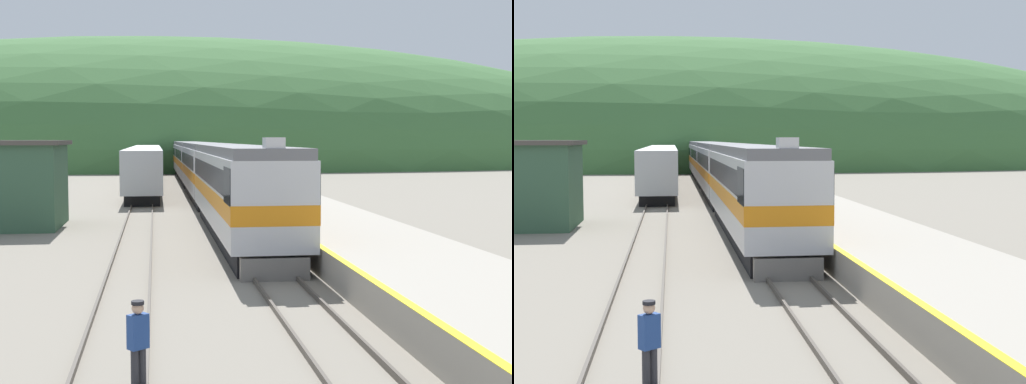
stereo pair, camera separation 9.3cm
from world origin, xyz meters
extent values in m
cube|color=#4C443D|center=(-0.72, 70.00, 0.08)|extent=(0.08, 180.00, 0.16)
cube|color=#4C443D|center=(0.72, 70.00, 0.08)|extent=(0.08, 180.00, 0.16)
cube|color=#4C443D|center=(-5.51, 70.00, 0.08)|extent=(0.08, 180.00, 0.16)
cube|color=#4C443D|center=(-4.07, 70.00, 0.08)|extent=(0.08, 180.00, 0.16)
cube|color=#9E9689|center=(4.16, 50.00, 0.50)|extent=(5.20, 140.00, 1.01)
cube|color=yellow|center=(1.68, 50.00, 1.01)|extent=(0.24, 140.00, 0.01)
ellipsoid|color=#3D6B38|center=(0.00, 135.21, 0.00)|extent=(205.33, 92.40, 47.39)
cube|color=#385B42|center=(-11.56, 33.43, 2.17)|extent=(5.49, 5.80, 4.34)
cube|color=#47423D|center=(-11.56, 33.43, 4.46)|extent=(5.99, 6.30, 0.24)
cube|color=black|center=(0.00, 27.69, 0.42)|extent=(2.42, 19.72, 0.85)
cube|color=#BCBCC1|center=(0.00, 27.69, 2.40)|extent=(2.95, 20.97, 3.09)
cube|color=orange|center=(0.00, 27.69, 2.15)|extent=(2.98, 20.99, 0.68)
cube|color=black|center=(0.00, 27.69, 3.08)|extent=(2.97, 19.72, 0.93)
cube|color=slate|center=(0.00, 27.69, 4.14)|extent=(2.77, 20.97, 0.40)
cube|color=black|center=(0.00, 18.33, 3.08)|extent=(2.99, 2.20, 1.24)
cube|color=#BCBCC1|center=(0.00, 17.65, 4.52)|extent=(0.64, 0.80, 0.36)
cube|color=slate|center=(0.00, 17.40, 0.38)|extent=(2.30, 0.40, 0.77)
cube|color=black|center=(0.00, 49.19, 0.42)|extent=(2.42, 19.02, 0.85)
cube|color=#BCBCC1|center=(0.00, 49.19, 2.40)|extent=(2.95, 20.23, 3.09)
cube|color=orange|center=(0.00, 49.19, 2.15)|extent=(2.98, 20.25, 0.68)
cube|color=black|center=(0.00, 49.19, 3.08)|extent=(2.97, 19.02, 0.93)
cube|color=slate|center=(0.00, 49.19, 4.14)|extent=(2.77, 20.23, 0.40)
cube|color=black|center=(0.00, 70.33, 0.42)|extent=(2.42, 19.02, 0.85)
cube|color=#BCBCC1|center=(0.00, 70.33, 2.40)|extent=(2.95, 20.23, 3.09)
cube|color=orange|center=(0.00, 70.33, 2.15)|extent=(2.98, 20.25, 0.68)
cube|color=black|center=(0.00, 70.33, 3.08)|extent=(2.97, 19.02, 0.93)
cube|color=slate|center=(0.00, 70.33, 4.14)|extent=(2.77, 20.23, 0.40)
cube|color=black|center=(0.00, 91.46, 0.42)|extent=(2.42, 19.02, 0.85)
cube|color=#BCBCC1|center=(0.00, 91.46, 2.40)|extent=(2.95, 20.23, 3.09)
cube|color=orange|center=(0.00, 91.46, 2.15)|extent=(2.98, 20.25, 0.68)
cube|color=black|center=(0.00, 91.46, 3.08)|extent=(2.97, 19.02, 0.93)
cube|color=slate|center=(0.00, 91.46, 4.14)|extent=(2.77, 20.23, 0.40)
cube|color=black|center=(-4.79, 66.07, 0.40)|extent=(2.46, 44.32, 0.80)
cube|color=#BCBCC1|center=(-4.79, 66.07, 2.33)|extent=(2.90, 46.16, 3.06)
cylinder|color=#2D2D33|center=(-4.28, 7.44, 0.41)|extent=(0.14, 0.14, 0.83)
cylinder|color=#2D2D33|center=(-4.14, 7.54, 0.41)|extent=(0.14, 0.14, 0.83)
cube|color=navy|center=(-4.21, 7.49, 1.15)|extent=(0.42, 0.39, 0.64)
sphere|color=tan|center=(-4.21, 7.49, 1.58)|extent=(0.22, 0.22, 0.22)
cylinder|color=black|center=(-4.21, 7.49, 1.68)|extent=(0.24, 0.24, 0.07)
camera|label=1|loc=(-3.87, -5.44, 4.65)|focal=50.00mm
camera|label=2|loc=(-3.77, -5.46, 4.65)|focal=50.00mm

